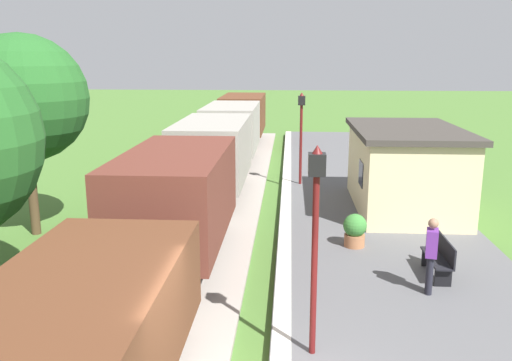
# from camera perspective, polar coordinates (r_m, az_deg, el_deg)

# --- Properties ---
(freight_train) EXTENTS (2.50, 32.60, 2.72)m
(freight_train) POSITION_cam_1_polar(r_m,az_deg,el_deg) (20.86, -4.39, 2.88)
(freight_train) COLOR brown
(freight_train) RESTS_ON rail_near
(station_hut) EXTENTS (3.50, 5.80, 2.78)m
(station_hut) POSITION_cam_1_polar(r_m,az_deg,el_deg) (18.70, 15.63, 1.30)
(station_hut) COLOR beige
(station_hut) RESTS_ON platform_slab
(bench_near_hut) EXTENTS (0.42, 1.50, 0.91)m
(bench_near_hut) POSITION_cam_1_polar(r_m,az_deg,el_deg) (13.40, 19.06, -7.74)
(bench_near_hut) COLOR black
(bench_near_hut) RESTS_ON platform_slab
(person_waiting) EXTENTS (0.32, 0.43, 1.71)m
(person_waiting) POSITION_cam_1_polar(r_m,az_deg,el_deg) (12.25, 18.21, -7.35)
(person_waiting) COLOR black
(person_waiting) RESTS_ON platform_slab
(potted_planter) EXTENTS (0.64, 0.64, 0.92)m
(potted_planter) POSITION_cam_1_polar(r_m,az_deg,el_deg) (14.83, 10.52, -5.20)
(potted_planter) COLOR #9E6642
(potted_planter) RESTS_ON platform_slab
(lamp_post_near) EXTENTS (0.28, 0.28, 3.70)m
(lamp_post_near) POSITION_cam_1_polar(r_m,az_deg,el_deg) (8.87, 6.40, -3.53)
(lamp_post_near) COLOR #591414
(lamp_post_near) RESTS_ON platform_slab
(lamp_post_far) EXTENTS (0.28, 0.28, 3.70)m
(lamp_post_far) POSITION_cam_1_polar(r_m,az_deg,el_deg) (21.43, 4.86, 6.31)
(lamp_post_far) COLOR #591414
(lamp_post_far) RESTS_ON platform_slab
(tree_trackside_far) EXTENTS (3.73, 3.73, 6.01)m
(tree_trackside_far) POSITION_cam_1_polar(r_m,az_deg,el_deg) (17.08, -23.61, 8.02)
(tree_trackside_far) COLOR #4C3823
(tree_trackside_far) RESTS_ON ground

